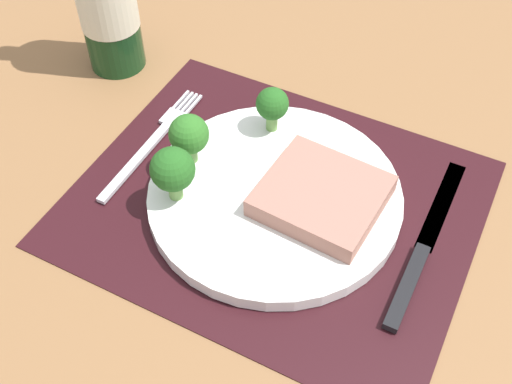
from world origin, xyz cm
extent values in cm
cube|color=brown|center=(0.00, 0.00, -1.50)|extent=(140.00, 110.00, 3.00)
cube|color=black|center=(0.00, 0.00, 0.15)|extent=(40.68, 33.53, 0.30)
cylinder|color=white|center=(0.00, 0.00, 1.10)|extent=(26.25, 26.25, 1.60)
cube|color=#9E6B5B|center=(4.78, 0.79, 2.97)|extent=(12.34, 11.61, 2.14)
cylinder|color=#6B994C|center=(-9.94, -0.20, 2.88)|extent=(1.38, 1.38, 1.96)
sphere|color=#2D6B23|center=(-9.94, -0.20, 5.66)|extent=(4.23, 4.23, 4.23)
cylinder|color=#6B994C|center=(-8.69, -5.12, 2.93)|extent=(1.44, 1.44, 2.07)
sphere|color=#235B1E|center=(-8.69, -5.12, 5.88)|extent=(4.50, 4.50, 4.50)
cylinder|color=#6B994C|center=(-4.44, 8.26, 2.94)|extent=(1.28, 1.28, 2.08)
sphere|color=#235B1E|center=(-4.44, 8.26, 5.52)|extent=(3.61, 3.61, 3.61)
cube|color=silver|center=(-16.03, -2.00, 0.55)|extent=(1.00, 13.00, 0.50)
cube|color=silver|center=(-16.03, 5.80, 0.55)|extent=(2.40, 2.60, 0.40)
cube|color=silver|center=(-16.93, 8.90, 0.55)|extent=(0.30, 3.60, 0.35)
cube|color=silver|center=(-16.33, 8.90, 0.55)|extent=(0.30, 3.60, 0.35)
cube|color=silver|center=(-15.73, 8.90, 0.55)|extent=(0.30, 3.60, 0.35)
cube|color=silver|center=(-15.13, 8.90, 0.55)|extent=(0.30, 3.60, 0.35)
cube|color=black|center=(15.65, -3.90, 0.70)|extent=(1.40, 10.00, 0.80)
cube|color=silver|center=(15.65, 7.60, 0.45)|extent=(1.80, 13.00, 0.30)
camera|label=1|loc=(17.54, -38.46, 50.97)|focal=44.34mm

